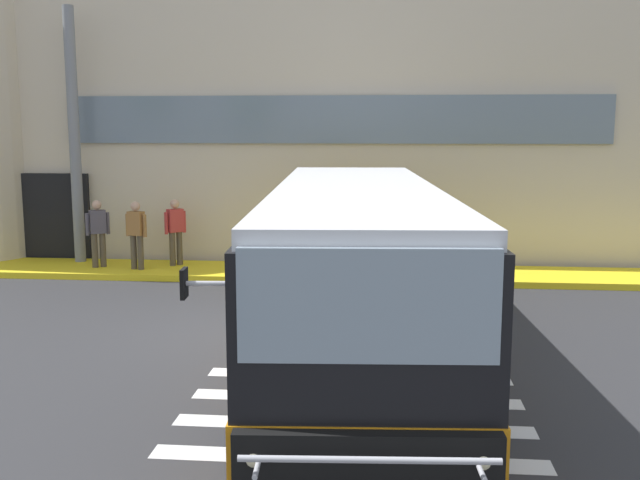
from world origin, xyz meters
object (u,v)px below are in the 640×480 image
(passenger_by_doorway, at_px, (136,232))
(passenger_at_curb_edge, at_px, (175,229))
(entry_support_column, at_px, (74,137))
(safety_bollard_yellow, at_px, (239,266))
(passenger_near_column, at_px, (98,230))
(bus_main_foreground, at_px, (355,270))

(passenger_by_doorway, height_order, passenger_at_curb_edge, same)
(entry_support_column, relative_size, safety_bollard_yellow, 7.16)
(entry_support_column, xyz_separation_m, passenger_near_column, (0.80, -0.72, -2.29))
(passenger_by_doorway, xyz_separation_m, safety_bollard_yellow, (2.71, -0.89, -0.63))
(passenger_at_curb_edge, bearing_deg, safety_bollard_yellow, -38.28)
(passenger_near_column, xyz_separation_m, safety_bollard_yellow, (3.76, -1.08, -0.63))
(bus_main_foreground, relative_size, passenger_at_curb_edge, 6.62)
(bus_main_foreground, relative_size, passenger_near_column, 6.62)
(passenger_by_doorway, bearing_deg, passenger_near_column, 169.47)
(passenger_near_column, bearing_deg, passenger_at_curb_edge, 13.17)
(entry_support_column, bearing_deg, safety_bollard_yellow, -21.54)
(bus_main_foreground, bearing_deg, safety_bollard_yellow, 121.43)
(passenger_by_doorway, distance_m, safety_bollard_yellow, 2.92)
(passenger_near_column, relative_size, safety_bollard_yellow, 1.86)
(entry_support_column, relative_size, bus_main_foreground, 0.58)
(passenger_by_doorway, bearing_deg, bus_main_foreground, -45.08)
(entry_support_column, height_order, bus_main_foreground, entry_support_column)
(entry_support_column, xyz_separation_m, passenger_at_curb_edge, (2.64, -0.29, -2.29))
(bus_main_foreground, xyz_separation_m, passenger_at_curb_edge, (-4.81, 6.24, -0.25))
(passenger_near_column, bearing_deg, passenger_by_doorway, -10.53)
(entry_support_column, height_order, passenger_near_column, entry_support_column)
(passenger_at_curb_edge, distance_m, safety_bollard_yellow, 2.52)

